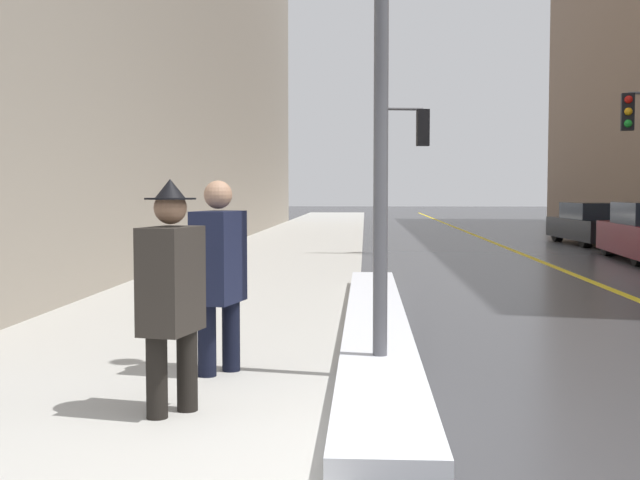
% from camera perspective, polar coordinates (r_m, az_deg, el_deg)
% --- Properties ---
extents(ground_plane, '(160.00, 160.00, 0.00)m').
position_cam_1_polar(ground_plane, '(4.70, 2.20, -15.95)').
color(ground_plane, '#38383A').
extents(sidewalk_slab, '(4.00, 80.00, 0.01)m').
position_cam_1_polar(sidewalk_slab, '(19.60, -2.85, -1.09)').
color(sidewalk_slab, '#B2AFA8').
rests_on(sidewalk_slab, ground).
extents(road_centre_stripe, '(0.16, 80.00, 0.00)m').
position_cam_1_polar(road_centre_stripe, '(19.88, 14.61, -1.14)').
color(road_centre_stripe, gold).
rests_on(road_centre_stripe, ground).
extents(snow_bank_curb, '(0.66, 9.49, 0.20)m').
position_cam_1_polar(snow_bank_curb, '(8.87, 4.00, -6.02)').
color(snow_bank_curb, silver).
rests_on(snow_bank_curb, ground).
extents(building_facade_left, '(6.00, 36.00, 13.88)m').
position_cam_1_polar(building_facade_left, '(26.00, -13.11, 15.32)').
color(building_facade_left, gray).
rests_on(building_facade_left, ground).
extents(lamp_post, '(0.28, 0.28, 4.91)m').
position_cam_1_polar(lamp_post, '(6.75, 4.39, 15.23)').
color(lamp_post, '#515156').
rests_on(lamp_post, ground).
extents(traffic_light_near, '(1.31, 0.43, 3.73)m').
position_cam_1_polar(traffic_light_near, '(19.97, 6.13, 6.71)').
color(traffic_light_near, '#515156').
rests_on(traffic_light_near, ground).
extents(pedestrian_in_fedora, '(0.40, 0.56, 1.65)m').
position_cam_1_polar(pedestrian_in_fedora, '(5.63, -10.53, -3.33)').
color(pedestrian_in_fedora, black).
rests_on(pedestrian_in_fedora, ground).
extents(pedestrian_trailing, '(0.42, 0.59, 1.65)m').
position_cam_1_polar(pedestrian_trailing, '(6.84, -7.22, -1.96)').
color(pedestrian_trailing, black).
rests_on(pedestrian_trailing, ground).
extents(parked_car_black, '(2.08, 4.49, 1.23)m').
position_cam_1_polar(parked_car_black, '(25.06, 19.19, 1.06)').
color(parked_car_black, black).
rests_on(parked_car_black, ground).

